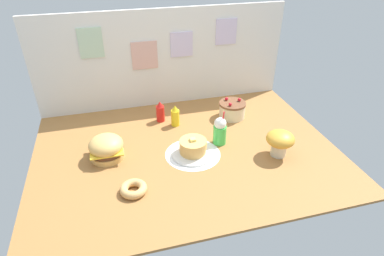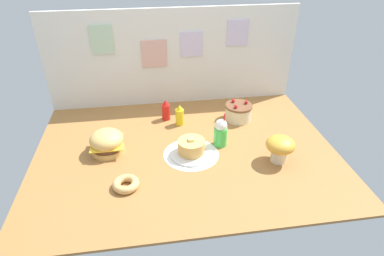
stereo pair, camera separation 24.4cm
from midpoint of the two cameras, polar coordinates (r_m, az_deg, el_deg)
ground_plane at (r=2.56m, az=1.64°, el=-4.17°), size 2.33×1.71×0.02m
back_wall at (r=3.08m, az=-1.02°, el=12.27°), size 2.33×0.04×0.91m
doily_mat at (r=2.51m, az=2.64°, el=-4.69°), size 0.43×0.43×0.00m
burger at (r=2.54m, az=-12.13°, el=-2.53°), size 0.26×0.26×0.19m
pancake_stack at (r=2.47m, az=2.71°, el=-3.62°), size 0.33×0.33×0.14m
layer_cake at (r=2.97m, az=10.51°, el=2.73°), size 0.24×0.24×0.18m
ketchup_bottle at (r=2.92m, az=-2.24°, el=3.06°), size 0.07×0.07×0.19m
mustard_bottle at (r=2.84m, az=0.34°, el=2.19°), size 0.07×0.07×0.19m
cream_soda_cup at (r=2.57m, az=7.78°, el=-0.89°), size 0.11×0.11×0.29m
donut_pink_glaze at (r=2.22m, az=-8.46°, el=-9.81°), size 0.18×0.18×0.05m
mushroom_stool at (r=2.49m, az=17.99°, el=-3.25°), size 0.21×0.21×0.20m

